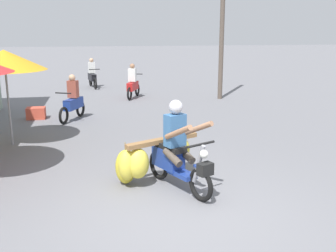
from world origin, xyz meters
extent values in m
plane|color=slate|center=(0.00, 0.00, 0.00)|extent=(120.00, 120.00, 0.00)
torus|color=black|center=(0.43, 0.36, 0.28)|extent=(0.31, 0.54, 0.56)
torus|color=black|center=(-0.09, 1.44, 0.28)|extent=(0.31, 0.54, 0.56)
cube|color=navy|center=(0.21, 0.81, 0.32)|extent=(0.46, 0.61, 0.08)
cube|color=navy|center=(0.04, 1.17, 0.50)|extent=(0.53, 0.70, 0.36)
cube|color=black|center=(0.07, 1.10, 0.72)|extent=(0.49, 0.65, 0.10)
cylinder|color=gray|center=(0.40, 0.42, 0.62)|extent=(0.19, 0.29, 0.69)
cylinder|color=black|center=(0.42, 0.38, 0.96)|extent=(0.52, 0.28, 0.04)
sphere|color=silver|center=(0.45, 0.31, 0.82)|extent=(0.14, 0.14, 0.14)
cube|color=black|center=(0.47, 0.27, 0.58)|extent=(0.29, 0.25, 0.20)
cube|color=navy|center=(0.43, 0.36, 0.58)|extent=(0.21, 0.30, 0.04)
cube|color=olive|center=(-0.03, 1.31, 0.78)|extent=(1.39, 0.74, 0.08)
cube|color=olive|center=(-0.11, 1.47, 0.75)|extent=(1.25, 0.66, 0.06)
ellipsoid|color=yellow|center=(-0.70, 1.09, 0.43)|extent=(0.44, 0.43, 0.55)
cylinder|color=#998459|center=(-0.70, 1.09, 0.73)|extent=(0.02, 0.02, 0.11)
ellipsoid|color=yellow|center=(-0.52, 1.10, 0.45)|extent=(0.47, 0.44, 0.55)
cylinder|color=#998459|center=(-0.52, 1.10, 0.74)|extent=(0.02, 0.02, 0.10)
ellipsoid|color=gold|center=(-0.72, 1.29, 0.34)|extent=(0.44, 0.41, 0.63)
cylinder|color=#998459|center=(-0.72, 1.29, 0.71)|extent=(0.02, 0.02, 0.17)
ellipsoid|color=yellow|center=(0.42, 1.83, 0.43)|extent=(0.48, 0.47, 0.48)
cylinder|color=#998459|center=(0.42, 1.83, 0.72)|extent=(0.02, 0.02, 0.15)
cube|color=#386699|center=(0.12, 0.99, 1.05)|extent=(0.40, 0.35, 0.56)
sphere|color=silver|center=(0.13, 0.97, 1.46)|extent=(0.24, 0.24, 0.24)
cylinder|color=#9E7051|center=(0.45, 0.77, 1.11)|extent=(0.44, 0.67, 0.39)
cylinder|color=#9E7051|center=(0.09, 0.60, 1.11)|extent=(0.35, 0.70, 0.39)
cylinder|color=#4C4238|center=(0.30, 0.95, 0.62)|extent=(0.31, 0.45, 0.27)
cylinder|color=#4C4238|center=(0.05, 0.82, 0.62)|extent=(0.31, 0.45, 0.27)
torus|color=black|center=(-1.24, 13.10, 0.26)|extent=(0.18, 0.53, 0.52)
torus|color=black|center=(-1.47, 14.18, 0.26)|extent=(0.18, 0.53, 0.52)
cube|color=black|center=(-1.37, 13.74, 0.50)|extent=(0.42, 0.93, 0.32)
cylinder|color=black|center=(-1.25, 13.15, 0.92)|extent=(0.50, 0.14, 0.04)
cube|color=silver|center=(-1.38, 13.75, 0.95)|extent=(0.33, 0.26, 0.52)
sphere|color=tan|center=(-1.37, 13.74, 1.30)|extent=(0.20, 0.20, 0.20)
torus|color=black|center=(0.50, 10.95, 0.26)|extent=(0.27, 0.51, 0.52)
torus|color=black|center=(0.08, 9.92, 0.26)|extent=(0.27, 0.51, 0.52)
cube|color=red|center=(0.25, 10.34, 0.50)|extent=(0.56, 0.92, 0.32)
cylinder|color=black|center=(0.48, 10.90, 0.92)|extent=(0.48, 0.22, 0.04)
cube|color=silver|center=(0.25, 10.32, 0.95)|extent=(0.35, 0.30, 0.52)
sphere|color=#9E7051|center=(0.25, 10.34, 1.30)|extent=(0.20, 0.20, 0.20)
torus|color=black|center=(-2.16, 6.25, 0.26)|extent=(0.28, 0.51, 0.52)
torus|color=black|center=(-1.72, 7.25, 0.26)|extent=(0.28, 0.51, 0.52)
cube|color=navy|center=(-1.90, 6.84, 0.50)|extent=(0.58, 0.92, 0.32)
cylinder|color=black|center=(-2.14, 6.29, 0.92)|extent=(0.47, 0.24, 0.04)
cube|color=#994738|center=(-1.89, 6.86, 0.95)|extent=(0.36, 0.30, 0.52)
sphere|color=tan|center=(-1.90, 6.84, 1.30)|extent=(0.20, 0.20, 0.20)
cylinder|color=#99999E|center=(-3.25, 4.30, 0.95)|extent=(0.05, 0.05, 1.91)
cone|color=gold|center=(-3.25, 4.30, 2.04)|extent=(1.91, 1.91, 0.47)
cube|color=#CC4C38|center=(-3.07, 7.15, 0.18)|extent=(0.56, 0.40, 0.36)
cylinder|color=brown|center=(3.70, 9.63, 3.38)|extent=(0.18, 0.18, 6.75)
camera|label=1|loc=(-1.16, -5.40, 2.74)|focal=42.02mm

